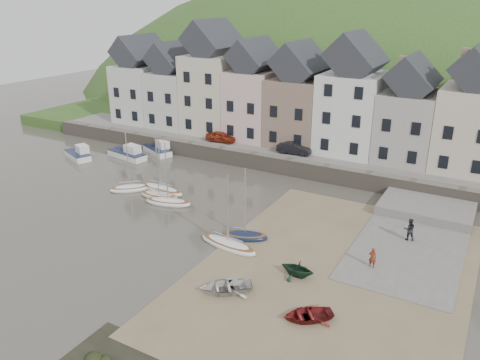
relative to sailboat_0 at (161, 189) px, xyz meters
The scene contains 24 objects.
ground 10.98m from the sailboat_0, 33.55° to the right, with size 160.00×160.00×0.00m, color #464037.
quay_land 27.50m from the sailboat_0, 70.57° to the left, with size 90.00×30.00×1.50m, color #335220.
quay_street 17.14m from the sailboat_0, 57.63° to the left, with size 70.00×7.00×0.10m, color slate.
seawall 14.27m from the sailboat_0, 50.08° to the left, with size 70.00×1.20×1.80m, color slate.
beach 21.04m from the sailboat_0, 16.76° to the right, with size 18.00×26.00×0.06m, color #736246.
slipway 24.23m from the sailboat_0, ahead, with size 8.00×18.00×0.12m, color slate.
hillside 57.09m from the sailboat_0, 85.60° to the left, with size 134.40×84.00×84.00m.
townhouse_terrace 22.15m from the sailboat_0, 58.69° to the left, with size 61.05×8.00×13.93m.
sailboat_0 is the anchor object (origin of this frame).
sailboat_1 3.22m from the sailboat_0, 155.25° to the right, with size 3.99×3.89×6.32m.
sailboat_2 1.64m from the sailboat_0, 59.72° to the right, with size 4.16×2.01×6.32m.
sailboat_3 3.38m from the sailboat_0, 41.07° to the right, with size 4.73×2.60×6.32m.
sailboat_4 13.44m from the sailboat_0, 29.13° to the right, with size 5.40×2.17×6.32m.
sailboat_5 13.07m from the sailboat_0, 20.93° to the right, with size 4.03×2.75×6.32m.
motorboat_0 12.19m from the sailboat_0, 147.25° to the left, with size 5.80×2.70×1.70m.
motorboat_1 15.80m from the sailboat_0, 167.14° to the left, with size 4.85×3.31×1.70m.
motorboat_2 12.76m from the sailboat_0, 129.77° to the left, with size 5.05×3.53×1.70m.
rowboat_white 18.85m from the sailboat_0, 38.84° to the right, with size 2.49×3.49×0.72m, color silver.
rowboat_green 19.72m from the sailboat_0, 23.31° to the right, with size 2.07×2.40×1.27m, color #163121.
rowboat_red 23.72m from the sailboat_0, 30.09° to the right, with size 2.22×3.11×0.64m, color maroon.
person_red 22.73m from the sailboat_0, 10.38° to the right, with size 0.55×0.36×1.52m, color maroon.
person_dark 23.87m from the sailboat_0, ahead, with size 0.89×0.70×1.84m, color black.
car_left 13.63m from the sailboat_0, 95.00° to the left, with size 1.54×3.83×1.31m, color maroon.
car_right 16.10m from the sailboat_0, 57.24° to the left, with size 1.38×3.97×1.31m, color black.
Camera 1 is at (19.53, -28.63, 18.31)m, focal length 35.52 mm.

